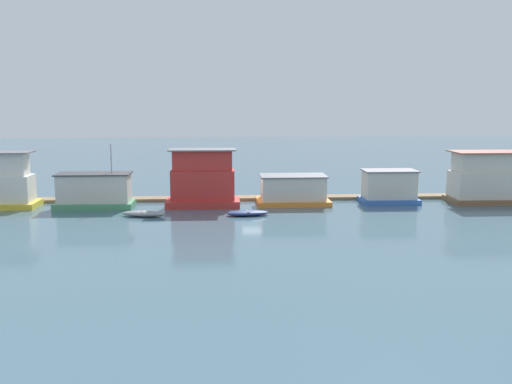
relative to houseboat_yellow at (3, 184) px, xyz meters
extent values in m
plane|color=#426070|center=(23.33, -0.11, -2.22)|extent=(200.00, 200.00, 0.00)
cube|color=#846B4C|center=(23.33, 2.82, -2.07)|extent=(59.60, 1.82, 0.30)
cube|color=gold|center=(0.00, 0.00, -1.96)|extent=(6.11, 3.42, 0.53)
cube|color=silver|center=(0.00, 0.00, -0.46)|extent=(5.23, 2.54, 2.46)
cube|color=silver|center=(0.00, 0.00, 1.80)|extent=(4.54, 1.85, 2.07)
cube|color=slate|center=(0.00, 0.00, 2.90)|extent=(5.53, 2.84, 0.12)
cube|color=#4C9360|center=(8.44, -0.59, -1.94)|extent=(7.08, 3.35, 0.56)
cube|color=beige|center=(8.44, -0.59, -0.39)|extent=(6.41, 2.68, 2.54)
cube|color=#38383D|center=(8.44, -0.59, 0.94)|extent=(6.71, 2.98, 0.12)
cylinder|color=#B2B2B7|center=(10.06, -0.59, 2.33)|extent=(0.12, 0.12, 2.66)
cube|color=red|center=(18.39, -0.50, -1.90)|extent=(6.82, 3.32, 0.65)
cube|color=red|center=(18.39, -0.50, -0.19)|extent=(5.86, 2.35, 2.77)
cube|color=red|center=(18.39, -0.50, 2.11)|extent=(5.46, 1.96, 1.84)
cube|color=slate|center=(18.39, -0.50, 3.09)|extent=(6.16, 2.65, 0.12)
cube|color=orange|center=(26.94, 0.19, -1.99)|extent=(6.90, 4.15, 0.47)
cube|color=beige|center=(26.94, 0.19, -0.65)|extent=(5.98, 3.23, 2.20)
cube|color=slate|center=(26.94, 0.19, 0.51)|extent=(6.28, 3.53, 0.12)
cube|color=#3866B7|center=(36.29, 0.24, -1.99)|extent=(5.45, 3.28, 0.47)
cube|color=beige|center=(36.29, 0.24, -0.45)|extent=(4.81, 2.64, 2.61)
cube|color=slate|center=(36.29, 0.24, 0.92)|extent=(5.11, 2.94, 0.12)
cube|color=brown|center=(45.71, -0.17, -1.97)|extent=(7.10, 3.89, 0.52)
cube|color=beige|center=(45.71, -0.17, -0.46)|extent=(6.55, 3.34, 2.49)
cube|color=beige|center=(45.71, -0.17, 1.71)|extent=(6.03, 2.82, 1.85)
cube|color=brown|center=(45.71, -0.17, 2.70)|extent=(6.85, 3.64, 0.12)
ellipsoid|color=gray|center=(13.49, -5.00, -1.97)|extent=(3.97, 1.94, 0.50)
cube|color=#997F60|center=(13.49, -5.00, -1.80)|extent=(0.36, 1.03, 0.08)
ellipsoid|color=navy|center=(22.37, -5.12, -2.00)|extent=(3.78, 1.74, 0.46)
cube|color=#997F60|center=(22.37, -5.12, -1.84)|extent=(0.27, 1.19, 0.08)
camera|label=1|loc=(20.15, -53.22, 7.66)|focal=40.00mm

